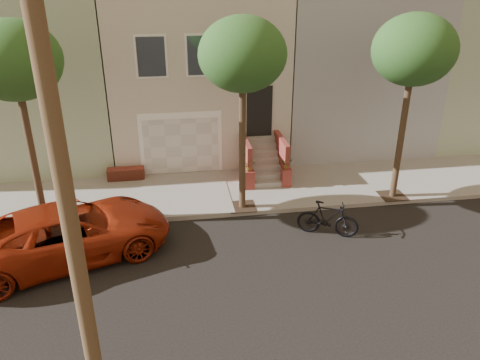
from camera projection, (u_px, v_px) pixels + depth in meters
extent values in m
plane|color=black|center=(228.00, 281.00, 12.56)|extent=(90.00, 90.00, 0.00)
cube|color=gray|center=(209.00, 192.00, 17.34)|extent=(40.00, 3.70, 0.15)
cube|color=beige|center=(195.00, 65.00, 21.13)|extent=(7.00, 8.00, 7.00)
cube|color=#90A585|center=(37.00, 70.00, 20.18)|extent=(6.50, 8.00, 7.00)
cube|color=gray|center=(339.00, 61.00, 22.08)|extent=(6.50, 8.00, 7.00)
cube|color=#90A585|center=(466.00, 57.00, 22.99)|extent=(6.50, 8.00, 7.00)
cube|color=white|center=(181.00, 143.00, 18.35)|extent=(3.20, 0.12, 2.50)
cube|color=silver|center=(181.00, 146.00, 18.34)|extent=(2.90, 0.06, 2.20)
cube|color=gray|center=(185.00, 192.00, 17.18)|extent=(3.20, 3.70, 0.02)
cube|color=brown|center=(126.00, 174.00, 18.18)|extent=(1.40, 0.45, 0.44)
cube|color=black|center=(259.00, 111.00, 18.27)|extent=(1.00, 0.06, 2.00)
cube|color=#3F4751|center=(151.00, 57.00, 16.80)|extent=(1.00, 0.06, 1.40)
cube|color=white|center=(151.00, 57.00, 16.82)|extent=(1.15, 0.05, 1.55)
cube|color=#3F4751|center=(201.00, 55.00, 17.05)|extent=(1.00, 0.06, 1.40)
cube|color=white|center=(201.00, 55.00, 17.07)|extent=(1.15, 0.05, 1.55)
cube|color=#3F4751|center=(250.00, 54.00, 17.30)|extent=(1.00, 0.06, 1.40)
cube|color=white|center=(250.00, 54.00, 17.32)|extent=(1.15, 0.05, 1.55)
cube|color=gray|center=(267.00, 184.00, 17.61)|extent=(1.20, 0.28, 0.20)
cube|color=gray|center=(266.00, 176.00, 17.78)|extent=(1.20, 0.28, 0.20)
cube|color=gray|center=(265.00, 168.00, 17.94)|extent=(1.20, 0.28, 0.20)
cube|color=gray|center=(263.00, 161.00, 18.11)|extent=(1.20, 0.28, 0.20)
cube|color=gray|center=(262.00, 153.00, 18.28)|extent=(1.20, 0.28, 0.20)
cube|color=gray|center=(261.00, 146.00, 18.45)|extent=(1.20, 0.28, 0.20)
cube|color=gray|center=(259.00, 139.00, 18.62)|extent=(1.20, 0.28, 0.20)
cube|color=maroon|center=(246.00, 159.00, 17.97)|extent=(0.18, 1.96, 1.60)
cube|color=maroon|center=(281.00, 157.00, 18.17)|extent=(0.18, 1.96, 1.60)
cube|color=maroon|center=(249.00, 179.00, 17.37)|extent=(0.35, 0.35, 0.70)
imported|color=#1C4C1B|center=(250.00, 165.00, 17.13)|extent=(0.40, 0.35, 0.45)
cube|color=maroon|center=(286.00, 177.00, 17.56)|extent=(0.35, 0.35, 0.70)
imported|color=#1C4C1B|center=(287.00, 163.00, 17.33)|extent=(0.41, 0.35, 0.45)
cube|color=#2D2116|center=(45.00, 221.00, 15.24)|extent=(0.90, 0.90, 0.02)
cylinder|color=#3B291B|center=(34.00, 161.00, 14.37)|extent=(0.22, 0.22, 4.20)
ellipsoid|color=#1C4C1B|center=(14.00, 60.00, 13.11)|extent=(2.70, 2.57, 2.29)
cube|color=#2D2116|center=(242.00, 206.00, 16.15)|extent=(0.90, 0.90, 0.02)
cylinder|color=#3B291B|center=(242.00, 150.00, 15.28)|extent=(0.22, 0.22, 4.20)
ellipsoid|color=#1C4C1B|center=(243.00, 54.00, 14.02)|extent=(2.70, 2.57, 2.29)
cube|color=#2D2116|center=(392.00, 196.00, 16.91)|extent=(0.90, 0.90, 0.02)
cylinder|color=#3B291B|center=(401.00, 141.00, 16.05)|extent=(0.22, 0.22, 4.20)
ellipsoid|color=#1C4C1B|center=(414.00, 50.00, 14.79)|extent=(2.70, 2.57, 2.29)
cylinder|color=#483121|center=(59.00, 158.00, 7.20)|extent=(0.30, 0.30, 10.00)
imported|color=maroon|center=(69.00, 233.00, 13.30)|extent=(6.28, 4.39, 1.59)
imported|color=black|center=(328.00, 219.00, 14.51)|extent=(1.96, 1.26, 1.14)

